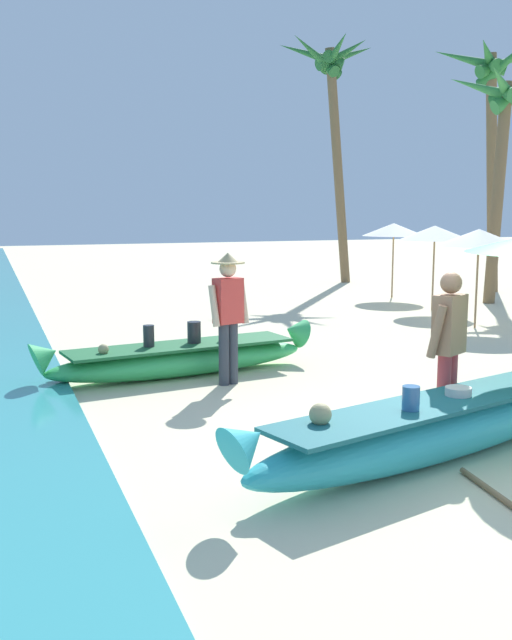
% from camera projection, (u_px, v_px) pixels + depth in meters
% --- Properties ---
extents(ground_plane, '(80.00, 80.00, 0.00)m').
position_uv_depth(ground_plane, '(480.00, 443.00, 7.25)').
color(ground_plane, beige).
extents(boat_cyan_foreground, '(4.80, 1.85, 0.82)m').
position_uv_depth(boat_cyan_foreground, '(442.00, 426.00, 6.77)').
color(boat_cyan_foreground, '#33B2BC').
rests_on(boat_cyan_foreground, ground).
extents(boat_green_midground, '(4.13, 1.27, 0.74)m').
position_uv_depth(boat_green_midground, '(181.00, 358.00, 10.09)').
color(boat_green_midground, '#38B760').
rests_on(boat_green_midground, ground).
extents(person_vendor_hatted, '(0.58, 0.44, 1.74)m').
position_uv_depth(person_vendor_hatted, '(228.00, 309.00, 9.48)').
color(person_vendor_hatted, '#333842').
rests_on(person_vendor_hatted, ground).
extents(person_tourist_customer, '(0.58, 0.44, 1.68)m').
position_uv_depth(person_tourist_customer, '(448.00, 343.00, 7.44)').
color(person_tourist_customer, '#B2383D').
rests_on(person_tourist_customer, ground).
extents(parasol_row_0, '(1.60, 1.60, 1.91)m').
position_uv_depth(parasol_row_0, '(479.00, 238.00, 13.82)').
color(parasol_row_0, '#8E6B47').
rests_on(parasol_row_0, ground).
extents(parasol_row_1, '(1.60, 1.60, 1.91)m').
position_uv_depth(parasol_row_1, '(435.00, 233.00, 16.21)').
color(parasol_row_1, '#8E6B47').
rests_on(parasol_row_1, ground).
extents(parasol_row_2, '(1.60, 1.60, 1.91)m').
position_uv_depth(parasol_row_2, '(394.00, 230.00, 18.53)').
color(parasol_row_2, '#8E6B47').
rests_on(parasol_row_2, ground).
extents(palm_tree_tall_inland, '(2.63, 2.86, 5.53)m').
position_uv_depth(palm_tree_tall_inland, '(504.00, 116.00, 17.08)').
color(palm_tree_tall_inland, brown).
rests_on(palm_tree_tall_inland, ground).
extents(palm_tree_leaning_seaward, '(2.99, 2.65, 7.27)m').
position_uv_depth(palm_tree_leaning_seaward, '(331.00, 84.00, 21.48)').
color(palm_tree_leaning_seaward, brown).
rests_on(palm_tree_leaning_seaward, ground).
extents(palm_tree_mid_cluster, '(2.74, 2.86, 6.64)m').
position_uv_depth(palm_tree_mid_cluster, '(491.00, 95.00, 19.19)').
color(palm_tree_mid_cluster, brown).
rests_on(palm_tree_mid_cluster, ground).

